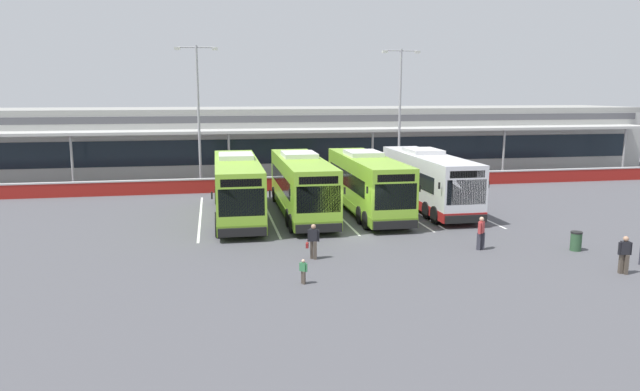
{
  "coord_description": "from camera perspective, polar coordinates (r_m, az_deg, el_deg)",
  "views": [
    {
      "loc": [
        -7.5,
        -29.33,
        7.51
      ],
      "look_at": [
        -1.49,
        3.0,
        1.6
      ],
      "focal_mm": 32.44,
      "sensor_mm": 36.0,
      "label": 1
    }
  ],
  "objects": [
    {
      "name": "ground_plane",
      "position": [
        31.19,
        3.72,
        -3.76
      ],
      "size": [
        200.0,
        200.0,
        0.0
      ],
      "primitive_type": "plane",
      "color": "#4C4C51"
    },
    {
      "name": "terminal_building",
      "position": [
        56.92,
        -2.93,
        5.64
      ],
      "size": [
        70.0,
        13.0,
        6.0
      ],
      "color": "#B7B7B2",
      "rests_on": "ground"
    },
    {
      "name": "red_barrier_wall",
      "position": [
        45.01,
        -0.8,
        1.3
      ],
      "size": [
        60.0,
        0.4,
        1.1
      ],
      "color": "maroon",
      "rests_on": "ground"
    },
    {
      "name": "coach_bus_leftmost",
      "position": [
        35.1,
        -8.18,
        0.7
      ],
      "size": [
        2.99,
        12.16,
        3.78
      ],
      "color": "#8CC633",
      "rests_on": "ground"
    },
    {
      "name": "coach_bus_left_centre",
      "position": [
        35.63,
        -1.83,
        0.94
      ],
      "size": [
        2.99,
        12.16,
        3.78
      ],
      "color": "#8CC633",
      "rests_on": "ground"
    },
    {
      "name": "coach_bus_centre",
      "position": [
        36.49,
        4.61,
        1.13
      ],
      "size": [
        2.99,
        12.16,
        3.78
      ],
      "color": "#8CC633",
      "rests_on": "ground"
    },
    {
      "name": "coach_bus_right_centre",
      "position": [
        38.4,
        10.55,
        1.44
      ],
      "size": [
        2.99,
        12.16,
        3.78
      ],
      "color": "silver",
      "rests_on": "ground"
    },
    {
      "name": "bay_stripe_far_west",
      "position": [
        36.13,
        -11.72,
        -2.02
      ],
      "size": [
        0.14,
        13.0,
        0.01
      ],
      "primitive_type": "cube",
      "color": "silver",
      "rests_on": "ground"
    },
    {
      "name": "bay_stripe_west",
      "position": [
        36.27,
        -5.08,
        -1.8
      ],
      "size": [
        0.14,
        13.0,
        0.01
      ],
      "primitive_type": "cube",
      "color": "silver",
      "rests_on": "ground"
    },
    {
      "name": "bay_stripe_mid_west",
      "position": [
        36.89,
        1.43,
        -1.56
      ],
      "size": [
        0.14,
        13.0,
        0.01
      ],
      "primitive_type": "cube",
      "color": "silver",
      "rests_on": "ground"
    },
    {
      "name": "bay_stripe_centre",
      "position": [
        37.97,
        7.65,
        -1.31
      ],
      "size": [
        0.14,
        13.0,
        0.01
      ],
      "primitive_type": "cube",
      "color": "silver",
      "rests_on": "ground"
    },
    {
      "name": "bay_stripe_mid_east",
      "position": [
        39.47,
        13.45,
        -1.06
      ],
      "size": [
        0.14,
        13.0,
        0.01
      ],
      "primitive_type": "cube",
      "color": "silver",
      "rests_on": "ground"
    },
    {
      "name": "pedestrian_with_handbag",
      "position": [
        26.29,
        -0.69,
        -4.47
      ],
      "size": [
        0.64,
        0.41,
        1.62
      ],
      "color": "#4C4238",
      "rests_on": "ground"
    },
    {
      "name": "pedestrian_child",
      "position": [
        23.05,
        -1.65,
        -7.41
      ],
      "size": [
        0.31,
        0.26,
        1.0
      ],
      "color": "#4C4238",
      "rests_on": "ground"
    },
    {
      "name": "pedestrian_near_bin",
      "position": [
        28.85,
        15.61,
        -3.49
      ],
      "size": [
        0.44,
        0.45,
        1.62
      ],
      "color": "#33333D",
      "rests_on": "ground"
    },
    {
      "name": "pedestrian_approaching_bus",
      "position": [
        27.29,
        27.84,
        -5.09
      ],
      "size": [
        0.54,
        0.36,
        1.62
      ],
      "color": "#4C4238",
      "rests_on": "ground"
    },
    {
      "name": "lamp_post_west",
      "position": [
        46.15,
        -11.91,
        8.46
      ],
      "size": [
        3.24,
        0.28,
        11.0
      ],
      "color": "#9E9EA3",
      "rests_on": "ground"
    },
    {
      "name": "lamp_post_centre",
      "position": [
        49.31,
        7.89,
        8.67
      ],
      "size": [
        3.24,
        0.28,
        11.0
      ],
      "color": "#9E9EA3",
      "rests_on": "ground"
    },
    {
      "name": "litter_bin",
      "position": [
        30.35,
        23.94,
        -4.12
      ],
      "size": [
        0.54,
        0.54,
        0.93
      ],
      "color": "#2D5133",
      "rests_on": "ground"
    }
  ]
}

